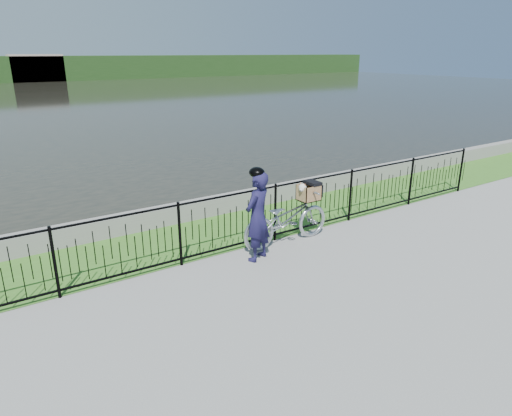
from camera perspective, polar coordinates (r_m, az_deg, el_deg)
ground at (r=7.31m, az=3.38°, el=-9.81°), size 120.00×120.00×0.00m
grass_strip at (r=9.30m, az=-6.27°, el=-3.31°), size 60.00×2.00×0.01m
water at (r=38.45m, az=-28.27°, el=11.54°), size 120.00×120.00×0.00m
quay_wall at (r=10.08m, az=-8.95°, el=-0.46°), size 60.00×0.30×0.40m
fence at (r=8.28m, az=-3.20°, el=-1.85°), size 14.00×0.06×1.15m
far_building_right at (r=64.38m, az=-25.76°, el=15.48°), size 6.00×3.00×3.20m
bicycle_rig at (r=8.70m, az=3.86°, el=-1.23°), size 1.92×0.67×1.16m
cyclist at (r=7.89m, az=0.19°, el=-0.90°), size 0.69×0.59×1.67m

